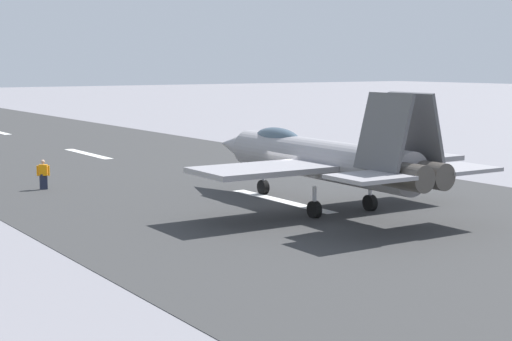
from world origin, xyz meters
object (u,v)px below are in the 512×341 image
at_px(crew_person, 43,175).
at_px(marker_cone_far, 279,151).
at_px(marker_cone_mid, 389,168).
at_px(fighter_jet, 319,158).

relative_size(crew_person, marker_cone_far, 2.97).
bearing_deg(crew_person, marker_cone_mid, -104.23).
bearing_deg(marker_cone_mid, crew_person, 75.77).
xyz_separation_m(fighter_jet, crew_person, (12.71, 8.87, -1.59)).
height_order(fighter_jet, marker_cone_mid, fighter_jet).
bearing_deg(marker_cone_far, crew_person, 108.42).
relative_size(fighter_jet, marker_cone_mid, 30.59).
bearing_deg(marker_cone_mid, fighter_jet, 122.95).
height_order(fighter_jet, marker_cone_far, fighter_jet).
distance_m(fighter_jet, marker_cone_mid, 13.98).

